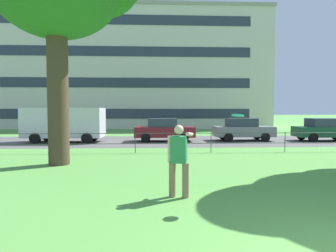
{
  "coord_description": "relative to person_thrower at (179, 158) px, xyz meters",
  "views": [
    {
      "loc": [
        -2.82,
        -3.32,
        2.04
      ],
      "look_at": [
        -2.3,
        7.26,
        1.5
      ],
      "focal_mm": 31.5,
      "sensor_mm": 36.0,
      "label": 1
    }
  ],
  "objects": [
    {
      "name": "frisbee",
      "position": [
        1.24,
        -0.54,
        1.02
      ],
      "size": [
        0.38,
        0.38,
        0.07
      ],
      "color": "#2DB2C6"
    },
    {
      "name": "car_dark_green_center",
      "position": [
        11.02,
        12.57,
        -0.15
      ],
      "size": [
        4.04,
        1.89,
        1.54
      ],
      "color": "#194C2D",
      "rests_on": "ground"
    },
    {
      "name": "car_maroon_left",
      "position": [
        0.1,
        12.9,
        -0.15
      ],
      "size": [
        4.01,
        1.83,
        1.54
      ],
      "color": "maroon",
      "rests_on": "ground"
    },
    {
      "name": "person_thrower",
      "position": [
        0.0,
        0.0,
        0.0
      ],
      "size": [
        0.67,
        0.72,
        1.71
      ],
      "color": "#846B4C",
      "rests_on": "ground"
    },
    {
      "name": "panel_van_right",
      "position": [
        -6.39,
        12.58,
        0.35
      ],
      "size": [
        5.07,
        2.24,
        2.24
      ],
      "color": "silver",
      "rests_on": "ground"
    },
    {
      "name": "street_strip",
      "position": [
        2.23,
        13.15,
        -0.92
      ],
      "size": [
        80.0,
        7.63,
        0.01
      ],
      "primitive_type": "cube",
      "color": "#565454",
      "rests_on": "ground"
    },
    {
      "name": "car_grey_far_left",
      "position": [
        5.54,
        13.09,
        -0.15
      ],
      "size": [
        4.0,
        1.82,
        1.54
      ],
      "color": "slate",
      "rests_on": "ground"
    },
    {
      "name": "apartment_building_background",
      "position": [
        -4.75,
        32.65,
        6.21
      ],
      "size": [
        36.2,
        12.7,
        14.27
      ],
      "color": "beige",
      "rests_on": "ground"
    },
    {
      "name": "park_fence",
      "position": [
        2.23,
        7.44,
        -0.26
      ],
      "size": [
        37.21,
        0.04,
        1.0
      ],
      "color": "#333833",
      "rests_on": "ground"
    }
  ]
}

